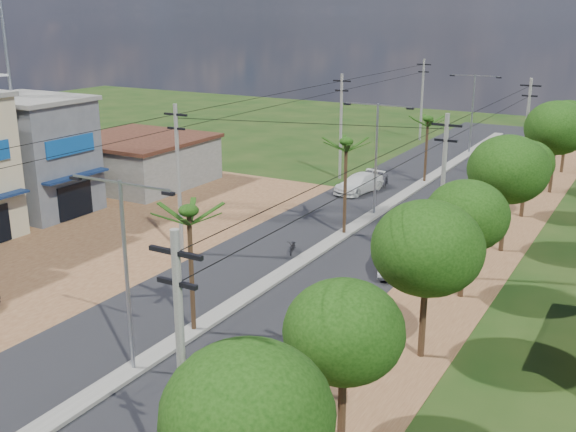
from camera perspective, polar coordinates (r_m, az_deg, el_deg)
ground at (r=28.75m, az=-12.91°, el=-12.70°), size 160.00×160.00×0.00m
road at (r=39.88m, az=1.69°, el=-3.59°), size 12.00×110.00×0.04m
median at (r=42.37m, az=3.61°, el=-2.26°), size 1.00×90.00×0.18m
dirt_lot_west at (r=43.91m, az=-20.45°, el=-2.75°), size 18.00×46.00×0.04m
dirt_shoulder_east at (r=36.95m, az=13.46°, el=-5.80°), size 5.00×90.00×0.03m
shophouse_grey at (r=51.76m, az=-20.91°, el=4.87°), size 9.00×6.40×8.30m
low_shed at (r=58.23m, az=-12.53°, el=4.61°), size 10.40×10.40×3.95m
tree_east_a at (r=17.28m, az=-3.45°, el=-16.56°), size 4.40×4.40×6.37m
tree_east_b at (r=22.11m, az=4.76°, el=-9.72°), size 4.00×4.00×5.83m
tree_east_c at (r=27.73m, az=11.72°, el=-2.69°), size 4.60×4.60×6.83m
tree_east_d at (r=34.39m, az=14.90°, el=0.03°), size 4.20×4.20×6.13m
tree_east_e at (r=41.73m, az=18.17°, el=3.75°), size 4.80×4.80×7.14m
tree_east_f at (r=49.74m, az=19.56°, el=4.23°), size 3.80×3.80×5.52m
tree_east_g at (r=57.19m, az=21.81°, el=6.93°), size 5.00×5.00×7.38m
tree_east_h at (r=65.17m, az=22.57°, el=7.40°), size 4.40×4.40×6.52m
palm_median_near at (r=29.36m, az=-8.39°, el=-0.02°), size 2.00×2.00×6.15m
palm_median_mid at (r=42.61m, az=4.95°, el=5.92°), size 2.00×2.00×6.55m
palm_median_far at (r=57.43m, az=11.76°, el=7.84°), size 2.00×2.00×5.85m
streetlight_near at (r=26.74m, az=-13.58°, el=-3.74°), size 5.10×0.18×8.00m
streetlight_mid at (r=47.32m, az=7.49°, el=5.57°), size 5.10×0.18×8.00m
streetlight_far at (r=70.81m, az=15.37°, el=8.88°), size 5.10×0.18×8.00m
utility_pole_w_b at (r=39.82m, az=-9.25°, el=3.29°), size 1.60×0.24×9.00m
utility_pole_w_c at (r=58.21m, az=4.50°, el=7.76°), size 1.60×0.24×9.00m
utility_pole_w_d at (r=77.55m, az=11.28°, el=9.79°), size 1.60×0.24×9.00m
utility_pole_e_a at (r=18.15m, az=-8.92°, el=-13.96°), size 1.60×0.24×9.00m
utility_pole_e_b at (r=36.62m, az=12.92°, el=1.87°), size 1.60×0.24×9.00m
utility_pole_e_c at (r=57.62m, az=19.50°, el=6.75°), size 1.60×0.24×9.00m
car_silver_mid at (r=38.08m, az=8.66°, el=-3.74°), size 2.93×4.38×1.36m
car_white_far at (r=54.43m, az=6.04°, el=2.74°), size 2.97×5.34×1.46m
moto_rider_west_a at (r=40.52m, az=0.39°, el=-2.63°), size 1.13×1.73×0.86m
moto_rider_west_b at (r=56.64m, az=8.33°, el=2.95°), size 0.83×1.66×0.96m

